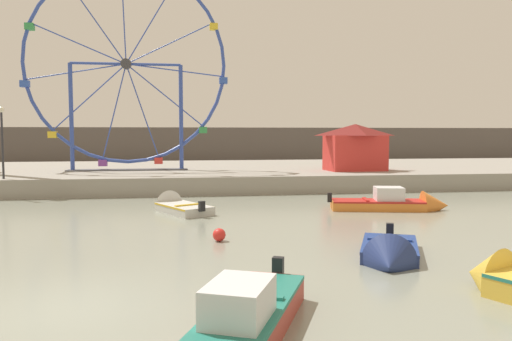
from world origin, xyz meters
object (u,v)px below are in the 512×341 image
object	(u,v)px
ferris_wheel_blue_frame	(126,67)
motorboat_orange_hull	(398,203)
motorboat_faded_red	(233,337)
motorboat_pale_grey	(176,206)
promenade_lamp_near	(2,132)
mooring_buoy_orange	(219,235)
motorboat_navy_blue	(389,255)
carnival_booth_red_striped	(355,146)

from	to	relation	value
ferris_wheel_blue_frame	motorboat_orange_hull	bearing A→B (deg)	-43.88
motorboat_faded_red	motorboat_pale_grey	world-z (taller)	motorboat_faded_red
motorboat_orange_hull	motorboat_pale_grey	xyz separation A→B (m)	(-10.47, 1.28, -0.11)
promenade_lamp_near	mooring_buoy_orange	world-z (taller)	promenade_lamp_near
promenade_lamp_near	motorboat_orange_hull	bearing A→B (deg)	-20.68
motorboat_faded_red	motorboat_pale_grey	size ratio (longest dim) A/B	1.45
motorboat_pale_grey	promenade_lamp_near	world-z (taller)	promenade_lamp_near
motorboat_navy_blue	promenade_lamp_near	bearing A→B (deg)	-112.94
ferris_wheel_blue_frame	promenade_lamp_near	distance (m)	9.57
carnival_booth_red_striped	mooring_buoy_orange	distance (m)	19.83
carnival_booth_red_striped	motorboat_pale_grey	bearing A→B (deg)	-145.11
motorboat_orange_hull	mooring_buoy_orange	size ratio (longest dim) A/B	12.99
motorboat_orange_hull	mooring_buoy_orange	bearing A→B (deg)	-135.45
motorboat_navy_blue	motorboat_pale_grey	distance (m)	12.01
motorboat_navy_blue	promenade_lamp_near	distance (m)	23.14
motorboat_navy_blue	promenade_lamp_near	size ratio (longest dim) A/B	0.98
motorboat_navy_blue	promenade_lamp_near	xyz separation A→B (m)	(-15.65, 16.67, 3.52)
promenade_lamp_near	mooring_buoy_orange	size ratio (longest dim) A/B	9.16
motorboat_faded_red	promenade_lamp_near	xyz separation A→B (m)	(-10.62, 22.14, 3.34)
promenade_lamp_near	carnival_booth_red_striped	bearing A→B (deg)	8.48
motorboat_orange_hull	mooring_buoy_orange	xyz separation A→B (m)	(-8.97, -5.68, -0.11)
motorboat_orange_hull	ferris_wheel_blue_frame	bearing A→B (deg)	148.36
motorboat_faded_red	promenade_lamp_near	size ratio (longest dim) A/B	1.45
ferris_wheel_blue_frame	mooring_buoy_orange	xyz separation A→B (m)	(4.83, -18.95, -7.95)
motorboat_faded_red	mooring_buoy_orange	xyz separation A→B (m)	(0.47, 8.89, -0.15)
motorboat_orange_hull	carnival_booth_red_striped	distance (m)	11.23
motorboat_faded_red	motorboat_orange_hull	xyz separation A→B (m)	(9.45, 14.56, -0.05)
motorboat_orange_hull	motorboat_navy_blue	bearing A→B (deg)	-103.68
motorboat_pale_grey	ferris_wheel_blue_frame	bearing A→B (deg)	-12.63
motorboat_navy_blue	motorboat_orange_hull	bearing A→B (deg)	177.97
motorboat_navy_blue	carnival_booth_red_striped	xyz separation A→B (m)	(6.15, 19.93, 2.56)
carnival_booth_red_striped	motorboat_orange_hull	bearing A→B (deg)	-102.24
ferris_wheel_blue_frame	mooring_buoy_orange	distance (m)	21.11
motorboat_faded_red	motorboat_navy_blue	size ratio (longest dim) A/B	1.47
motorboat_navy_blue	motorboat_pale_grey	bearing A→B (deg)	-125.90
motorboat_navy_blue	ferris_wheel_blue_frame	bearing A→B (deg)	-133.37
ferris_wheel_blue_frame	mooring_buoy_orange	size ratio (longest dim) A/B	32.07
motorboat_faded_red	carnival_booth_red_striped	xyz separation A→B (m)	(11.18, 25.39, 2.38)
motorboat_navy_blue	promenade_lamp_near	world-z (taller)	promenade_lamp_near
motorboat_faded_red	mooring_buoy_orange	world-z (taller)	motorboat_faded_red
carnival_booth_red_striped	mooring_buoy_orange	bearing A→B (deg)	-126.13
motorboat_pale_grey	carnival_booth_red_striped	size ratio (longest dim) A/B	0.92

